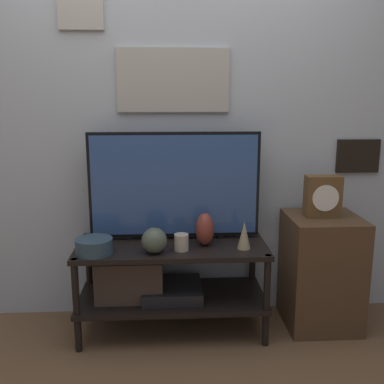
{
  "coord_description": "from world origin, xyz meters",
  "views": [
    {
      "loc": [
        -0.03,
        -2.29,
        1.44
      ],
      "look_at": [
        0.12,
        0.29,
        0.88
      ],
      "focal_mm": 42.0,
      "sensor_mm": 36.0,
      "label": 1
    }
  ],
  "objects_px": {
    "vase_urn_stoneware": "(205,229)",
    "mantel_clock": "(323,196)",
    "vase_round_glass": "(154,240)",
    "television": "(175,185)",
    "vase_wide_bowl": "(94,246)",
    "vase_slim_bronze": "(244,235)",
    "candle_jar": "(181,242)"
  },
  "relations": [
    {
      "from": "vase_urn_stoneware",
      "to": "mantel_clock",
      "type": "distance_m",
      "value": 0.75
    },
    {
      "from": "vase_urn_stoneware",
      "to": "vase_round_glass",
      "type": "bearing_deg",
      "value": -158.63
    },
    {
      "from": "television",
      "to": "vase_round_glass",
      "type": "bearing_deg",
      "value": -116.12
    },
    {
      "from": "vase_wide_bowl",
      "to": "vase_urn_stoneware",
      "type": "xyz_separation_m",
      "value": [
        0.64,
        0.11,
        0.05
      ]
    },
    {
      "from": "vase_round_glass",
      "to": "vase_urn_stoneware",
      "type": "height_order",
      "value": "vase_urn_stoneware"
    },
    {
      "from": "vase_round_glass",
      "to": "vase_slim_bronze",
      "type": "relative_size",
      "value": 0.89
    },
    {
      "from": "vase_slim_bronze",
      "to": "vase_round_glass",
      "type": "bearing_deg",
      "value": -175.34
    },
    {
      "from": "mantel_clock",
      "to": "vase_wide_bowl",
      "type": "bearing_deg",
      "value": -172.89
    },
    {
      "from": "television",
      "to": "candle_jar",
      "type": "bearing_deg",
      "value": -81.42
    },
    {
      "from": "vase_round_glass",
      "to": "mantel_clock",
      "type": "distance_m",
      "value": 1.06
    },
    {
      "from": "vase_round_glass",
      "to": "vase_wide_bowl",
      "type": "relative_size",
      "value": 0.7
    },
    {
      "from": "vase_slim_bronze",
      "to": "candle_jar",
      "type": "xyz_separation_m",
      "value": [
        -0.37,
        -0.01,
        -0.03
      ]
    },
    {
      "from": "vase_urn_stoneware",
      "to": "candle_jar",
      "type": "bearing_deg",
      "value": -149.43
    },
    {
      "from": "vase_slim_bronze",
      "to": "mantel_clock",
      "type": "relative_size",
      "value": 0.65
    },
    {
      "from": "vase_round_glass",
      "to": "vase_urn_stoneware",
      "type": "bearing_deg",
      "value": 21.37
    },
    {
      "from": "vase_urn_stoneware",
      "to": "vase_slim_bronze",
      "type": "height_order",
      "value": "vase_urn_stoneware"
    },
    {
      "from": "candle_jar",
      "to": "vase_slim_bronze",
      "type": "bearing_deg",
      "value": 1.58
    },
    {
      "from": "mantel_clock",
      "to": "vase_urn_stoneware",
      "type": "bearing_deg",
      "value": -175.52
    },
    {
      "from": "vase_wide_bowl",
      "to": "vase_slim_bronze",
      "type": "distance_m",
      "value": 0.86
    },
    {
      "from": "vase_slim_bronze",
      "to": "vase_urn_stoneware",
      "type": "bearing_deg",
      "value": 161.75
    },
    {
      "from": "vase_round_glass",
      "to": "candle_jar",
      "type": "xyz_separation_m",
      "value": [
        0.16,
        0.03,
        -0.02
      ]
    },
    {
      "from": "television",
      "to": "vase_urn_stoneware",
      "type": "bearing_deg",
      "value": -37.29
    },
    {
      "from": "television",
      "to": "vase_slim_bronze",
      "type": "bearing_deg",
      "value": -27.43
    },
    {
      "from": "vase_slim_bronze",
      "to": "vase_wide_bowl",
      "type": "bearing_deg",
      "value": -177.39
    },
    {
      "from": "television",
      "to": "vase_slim_bronze",
      "type": "distance_m",
      "value": 0.52
    },
    {
      "from": "candle_jar",
      "to": "mantel_clock",
      "type": "height_order",
      "value": "mantel_clock"
    },
    {
      "from": "vase_urn_stoneware",
      "to": "mantel_clock",
      "type": "xyz_separation_m",
      "value": [
        0.72,
        0.06,
        0.18
      ]
    },
    {
      "from": "vase_round_glass",
      "to": "mantel_clock",
      "type": "height_order",
      "value": "mantel_clock"
    },
    {
      "from": "television",
      "to": "vase_urn_stoneware",
      "type": "relative_size",
      "value": 5.27
    },
    {
      "from": "vase_urn_stoneware",
      "to": "vase_slim_bronze",
      "type": "distance_m",
      "value": 0.24
    },
    {
      "from": "vase_round_glass",
      "to": "candle_jar",
      "type": "height_order",
      "value": "vase_round_glass"
    },
    {
      "from": "vase_urn_stoneware",
      "to": "vase_slim_bronze",
      "type": "bearing_deg",
      "value": -18.25
    }
  ]
}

